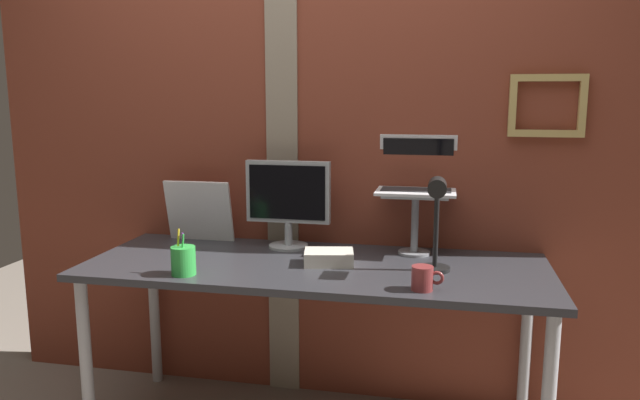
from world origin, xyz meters
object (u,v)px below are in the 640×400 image
whiteboard_panel (199,211)px  monitor (288,198)px  desk_lamp (436,214)px  coffee_mug (423,278)px  laptop (417,175)px  pen_cup (183,260)px

whiteboard_panel → monitor: bearing=-4.2°
desk_lamp → coffee_mug: 0.28m
coffee_mug → laptop: bearing=95.7°
laptop → coffee_mug: bearing=-84.3°
coffee_mug → desk_lamp: bearing=79.6°
pen_cup → coffee_mug: (0.92, -0.00, -0.01)m
desk_lamp → coffee_mug: bearing=-100.4°
monitor → coffee_mug: size_ratio=3.45×
desk_lamp → coffee_mug: desk_lamp is taller
monitor → laptop: bearing=7.0°
monitor → desk_lamp: size_ratio=1.03×
monitor → whiteboard_panel: bearing=175.8°
coffee_mug → monitor: bearing=141.8°
pen_cup → coffee_mug: 0.92m
monitor → pen_cup: bearing=-120.6°
desk_lamp → whiteboard_panel: bearing=163.8°
monitor → whiteboard_panel: 0.45m
pen_cup → whiteboard_panel: bearing=106.4°
laptop → coffee_mug: laptop is taller
whiteboard_panel → coffee_mug: whiteboard_panel is taller
laptop → whiteboard_panel: bearing=-177.9°
monitor → pen_cup: monitor is taller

